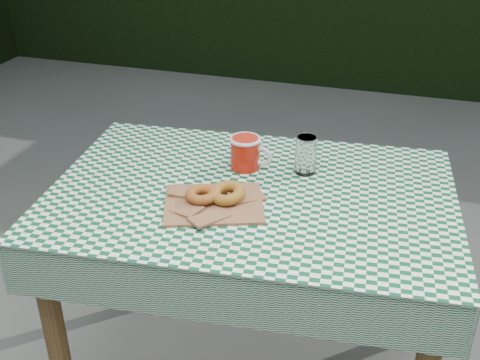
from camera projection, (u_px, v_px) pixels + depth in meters
name	position (u px, v px, depth m)	size (l,w,h in m)	color
ground	(219.00, 344.00, 2.19)	(60.00, 60.00, 0.00)	#595953
table	(250.00, 297.00, 1.85)	(1.11, 0.74, 0.75)	brown
tablecloth	(251.00, 192.00, 1.67)	(1.13, 0.76, 0.01)	#0A4626
paper_bag	(214.00, 203.00, 1.60)	(0.26, 0.21, 0.01)	#976142
bagel_front	(202.00, 194.00, 1.59)	(0.09, 0.09, 0.03)	#A05721
bagel_back	(227.00, 193.00, 1.60)	(0.10, 0.10, 0.03)	#A46921
coffee_mug	(245.00, 153.00, 1.77)	(0.18, 0.18, 0.10)	#AD190B
drinking_glass	(306.00, 155.00, 1.74)	(0.06, 0.06, 0.11)	white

